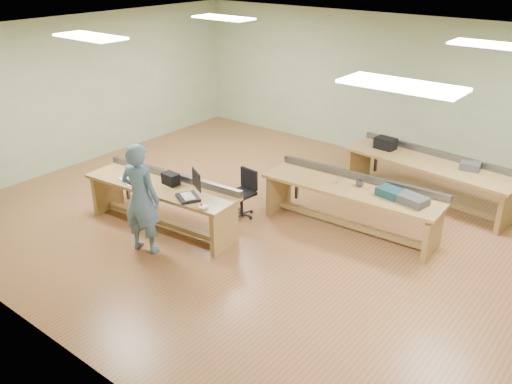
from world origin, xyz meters
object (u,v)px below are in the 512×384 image
Objects in this scene: workbench_back at (429,172)px; laptop_base at (188,197)px; person at (141,199)px; drinks_can at (339,180)px; workbench_front at (163,196)px; task_chair at (243,199)px; camera_bag at (171,179)px; parts_bin_teal at (390,192)px; parts_bin_grey at (412,200)px; workbench_mid at (352,198)px; mug at (360,183)px.

workbench_back is 4.38m from laptop_base.
drinks_can is at bearing -139.94° from person.
workbench_front is at bearing -140.67° from drinks_can.
task_chair is at bearing -154.81° from drinks_can.
workbench_front is at bearing -131.99° from camera_bag.
person reaches higher than parts_bin_teal.
parts_bin_grey is 1.22m from drinks_can.
workbench_front is 3.03m from workbench_mid.
mug is at bearing -143.06° from person.
camera_bag is (-0.60, 0.22, 0.07)m from laptop_base.
parts_bin_grey is (2.65, 0.70, 0.51)m from task_chair.
task_chair is (0.76, 1.12, -0.26)m from workbench_front.
workbench_back reaches higher than laptop_base.
workbench_mid is at bearing -100.20° from workbench_back.
laptop_base is 0.64m from camera_bag.
laptop_base is at bearing -14.71° from camera_bag.
task_chair is at bearing -124.86° from workbench_back.
parts_bin_grey is (3.07, 2.52, -0.04)m from person.
parts_bin_teal is (3.03, 1.86, 0.26)m from workbench_front.
person is 2.10× the size of task_chair.
laptop_base is 2.86× the size of mug.
workbench_mid is 2.59m from laptop_base.
camera_bag is 0.76× the size of parts_bin_teal.
mug is (2.50, 1.90, 0.25)m from workbench_front.
camera_bag is (-2.84, -3.53, 0.28)m from workbench_back.
parts_bin_grey is at bearing 22.91° from workbench_front.
parts_bin_grey is at bearing 20.80° from task_chair.
workbench_mid is 3.63× the size of task_chair.
mug is at bearing 41.15° from workbench_mid.
parts_bin_grey is (0.45, -1.81, 0.25)m from workbench_back.
person is at bearing -95.24° from laptop_base.
mug reaches higher than laptop_base.
drinks_can is (-1.22, -0.03, -0.00)m from parts_bin_grey.
parts_bin_grey is 3.86× the size of drinks_can.
person is 1.94m from task_chair.
workbench_front and workbench_mid have the same top height.
mug is (-0.53, 0.04, -0.01)m from parts_bin_teal.
workbench_back is 11.57× the size of camera_bag.
camera_bag is at bearing -143.01° from mug.
workbench_front reaches higher than task_chair.
person is at bearing -129.90° from mug.
mug is (2.39, 1.80, -0.04)m from camera_bag.
parts_bin_teal is 0.84m from drinks_can.
parts_bin_teal is at bearing 24.01° from task_chair.
mug is (-0.90, 0.08, -0.01)m from parts_bin_grey.
workbench_mid is at bearing 31.76° from workbench_front.
drinks_can is at bearing -175.40° from workbench_mid.
workbench_front and workbench_back have the same top height.
workbench_mid is 10.75× the size of camera_bag.
laptop_base is 3.05m from parts_bin_teal.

